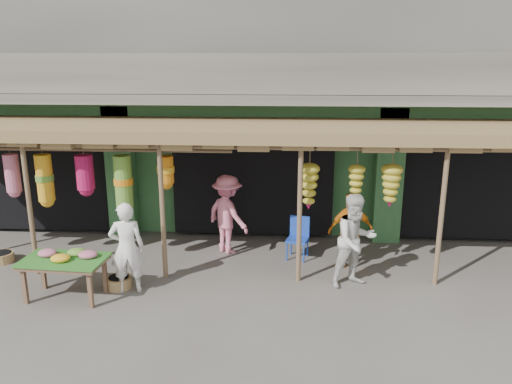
# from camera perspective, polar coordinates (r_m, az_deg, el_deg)

# --- Properties ---
(ground) EXTENTS (80.00, 80.00, 0.00)m
(ground) POSITION_cam_1_polar(r_m,az_deg,el_deg) (9.68, -1.21, -9.40)
(ground) COLOR #514C47
(ground) RESTS_ON ground
(building) EXTENTS (16.40, 6.80, 7.00)m
(building) POSITION_cam_1_polar(r_m,az_deg,el_deg) (13.68, 0.43, 12.40)
(building) COLOR gray
(building) RESTS_ON ground
(awning) EXTENTS (14.00, 2.70, 2.79)m
(awning) POSITION_cam_1_polar(r_m,az_deg,el_deg) (9.73, -1.89, 6.57)
(awning) COLOR brown
(awning) RESTS_ON ground
(flower_table) EXTENTS (1.45, 0.91, 0.84)m
(flower_table) POSITION_cam_1_polar(r_m,az_deg,el_deg) (9.15, -20.97, -7.35)
(flower_table) COLOR brown
(flower_table) RESTS_ON ground
(blue_chair) EXTENTS (0.50, 0.51, 0.86)m
(blue_chair) POSITION_cam_1_polar(r_m,az_deg,el_deg) (10.34, 4.87, -4.93)
(blue_chair) COLOR #1A3DAC
(blue_chair) RESTS_ON ground
(basket_mid) EXTENTS (0.52, 0.52, 0.19)m
(basket_mid) POSITION_cam_1_polar(r_m,az_deg,el_deg) (11.44, -27.09, -6.67)
(basket_mid) COLOR #8E623F
(basket_mid) RESTS_ON ground
(basket_right) EXTENTS (0.58, 0.58, 0.20)m
(basket_right) POSITION_cam_1_polar(r_m,az_deg,el_deg) (9.45, -15.39, -9.93)
(basket_right) COLOR #9A6C47
(basket_right) RESTS_ON ground
(person_front) EXTENTS (0.67, 0.52, 1.64)m
(person_front) POSITION_cam_1_polar(r_m,az_deg,el_deg) (9.01, -14.55, -6.19)
(person_front) COLOR white
(person_front) RESTS_ON ground
(person_right) EXTENTS (1.03, 0.95, 1.71)m
(person_right) POSITION_cam_1_polar(r_m,az_deg,el_deg) (9.12, 11.27, -5.46)
(person_right) COLOR silver
(person_right) RESTS_ON ground
(person_vendor) EXTENTS (0.93, 0.51, 1.51)m
(person_vendor) POSITION_cam_1_polar(r_m,az_deg,el_deg) (9.93, 10.75, -4.34)
(person_vendor) COLOR orange
(person_vendor) RESTS_ON ground
(person_shopper) EXTENTS (1.23, 1.18, 1.68)m
(person_shopper) POSITION_cam_1_polar(r_m,az_deg,el_deg) (10.48, -3.28, -2.55)
(person_shopper) COLOR pink
(person_shopper) RESTS_ON ground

